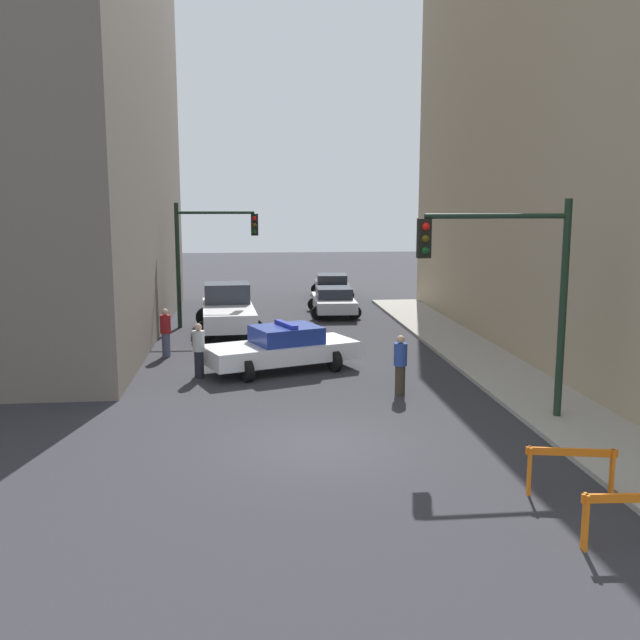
% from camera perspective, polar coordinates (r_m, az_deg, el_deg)
% --- Properties ---
extents(ground_plane, '(120.00, 120.00, 0.00)m').
position_cam_1_polar(ground_plane, '(15.80, 0.05, -9.95)').
color(ground_plane, '#2D2D33').
extents(sidewalk_right, '(2.40, 44.00, 0.12)m').
position_cam_1_polar(sidewalk_right, '(17.50, 20.92, -8.43)').
color(sidewalk_right, '#9E998E').
rests_on(sidewalk_right, ground_plane).
extents(traffic_light_near, '(3.64, 0.35, 5.20)m').
position_cam_1_polar(traffic_light_near, '(17.27, 15.46, 3.41)').
color(traffic_light_near, black).
rests_on(traffic_light_near, sidewalk_right).
extents(traffic_light_far, '(3.44, 0.35, 5.20)m').
position_cam_1_polar(traffic_light_far, '(30.14, -9.25, 5.81)').
color(traffic_light_far, black).
rests_on(traffic_light_far, ground_plane).
extents(police_car, '(5.05, 3.41, 1.52)m').
position_cam_1_polar(police_car, '(22.35, -3.04, -2.24)').
color(police_car, white).
rests_on(police_car, ground_plane).
extents(white_truck, '(2.86, 5.52, 1.90)m').
position_cam_1_polar(white_truck, '(29.22, -7.38, 0.83)').
color(white_truck, silver).
rests_on(white_truck, ground_plane).
extents(parked_car_near, '(2.35, 4.34, 1.31)m').
position_cam_1_polar(parked_car_near, '(33.34, 1.09, 1.56)').
color(parked_car_near, silver).
rests_on(parked_car_near, ground_plane).
extents(parked_car_mid, '(2.48, 4.42, 1.31)m').
position_cam_1_polar(parked_car_mid, '(39.35, 0.95, 2.77)').
color(parked_car_mid, black).
rests_on(parked_car_mid, ground_plane).
extents(pedestrian_crossing, '(0.40, 0.40, 1.66)m').
position_cam_1_polar(pedestrian_crossing, '(21.67, -9.68, -2.36)').
color(pedestrian_crossing, black).
rests_on(pedestrian_crossing, ground_plane).
extents(pedestrian_corner, '(0.50, 0.50, 1.66)m').
position_cam_1_polar(pedestrian_corner, '(24.84, -12.25, -0.94)').
color(pedestrian_corner, '#474C66').
rests_on(pedestrian_corner, ground_plane).
extents(pedestrian_sidewalk, '(0.51, 0.51, 1.66)m').
position_cam_1_polar(pedestrian_sidewalk, '(19.63, 6.45, -3.52)').
color(pedestrian_sidewalk, '#382D23').
rests_on(pedestrian_sidewalk, ground_plane).
extents(barrier_front, '(1.60, 0.25, 0.90)m').
position_cam_1_polar(barrier_front, '(12.13, 23.73, -13.82)').
color(barrier_front, orange).
rests_on(barrier_front, ground_plane).
extents(barrier_mid, '(1.58, 0.46, 0.90)m').
position_cam_1_polar(barrier_mid, '(13.76, 19.43, -10.77)').
color(barrier_mid, orange).
rests_on(barrier_mid, ground_plane).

